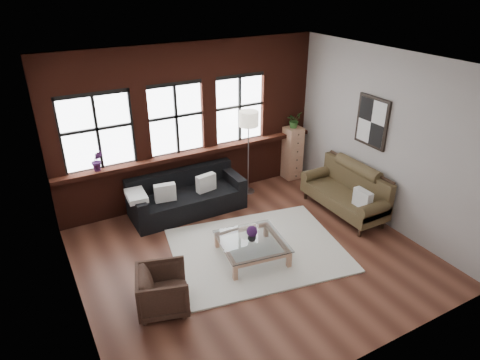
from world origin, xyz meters
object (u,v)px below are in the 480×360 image
floor_lamp (248,150)px  coffee_table (252,249)px  vase (252,237)px  dark_sofa (187,194)px  armchair (163,290)px  vintage_settee (344,190)px  drawer_chest (292,153)px

floor_lamp → coffee_table: bearing=-118.4°
vase → floor_lamp: floor_lamp is taller
dark_sofa → armchair: (-1.36, -2.37, -0.08)m
dark_sofa → vintage_settee: size_ratio=1.19×
coffee_table → floor_lamp: floor_lamp is taller
vase → vintage_settee: bearing=10.2°
armchair → vase: armchair is taller
dark_sofa → drawer_chest: size_ratio=1.84×
dark_sofa → vase: 1.98m
dark_sofa → coffee_table: size_ratio=2.13×
armchair → drawer_chest: size_ratio=0.59×
armchair → floor_lamp: (2.83, 2.52, 0.66)m
coffee_table → vase: (-0.00, 0.00, 0.25)m
drawer_chest → coffee_table: bearing=-136.5°
vintage_settee → vase: size_ratio=12.71×
armchair → coffee_table: 1.76m
dark_sofa → coffee_table: 1.99m
armchair → drawer_chest: 4.90m
armchair → floor_lamp: bearing=-31.6°
vintage_settee → armchair: (-4.03, -0.84, -0.18)m
dark_sofa → drawer_chest: drawer_chest is taller
floor_lamp → dark_sofa: bearing=-174.2°
vintage_settee → drawer_chest: 1.85m
armchair → drawer_chest: (4.09, 2.69, 0.28)m
vintage_settee → vase: 2.37m
coffee_table → floor_lamp: 2.52m
vase → floor_lamp: 2.45m
vase → drawer_chest: drawer_chest is taller
vintage_settee → floor_lamp: floor_lamp is taller
coffee_table → vase: 0.25m
armchair → floor_lamp: size_ratio=0.36×
drawer_chest → armchair: bearing=-146.6°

